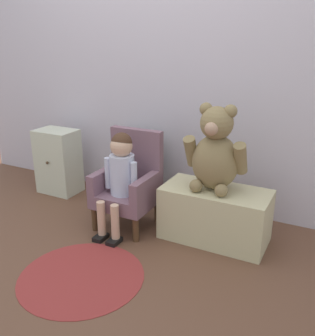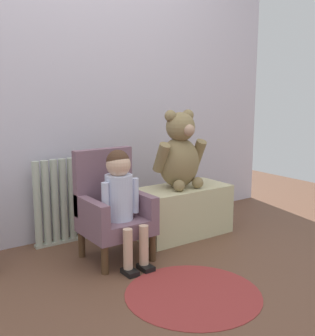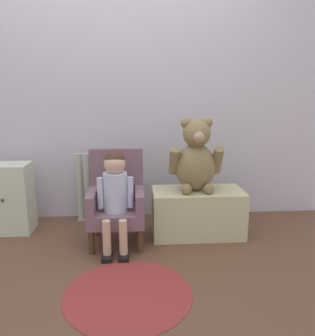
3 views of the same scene
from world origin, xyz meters
TOP-DOWN VIEW (x-y plane):
  - ground_plane at (0.00, 0.00)m, footprint 6.00×6.00m
  - back_wall at (0.00, 1.08)m, footprint 3.80×0.05m
  - radiator at (-0.11, 0.96)m, footprint 0.43×0.05m
  - small_dresser at (-0.82, 0.77)m, footprint 0.34×0.27m
  - child_armchair at (0.04, 0.54)m, footprint 0.40×0.38m
  - child_figure at (0.04, 0.43)m, footprint 0.25×0.35m
  - low_bench at (0.67, 0.61)m, footprint 0.70×0.35m
  - large_teddy_bear at (0.64, 0.62)m, footprint 0.41×0.29m
  - floor_rug at (0.14, -0.15)m, footprint 0.72×0.72m

SIDE VIEW (x-z plane):
  - ground_plane at x=0.00m, z-range 0.00..0.00m
  - floor_rug at x=0.14m, z-range 0.00..0.01m
  - low_bench at x=0.67m, z-range 0.00..0.36m
  - small_dresser at x=-0.82m, z-range 0.00..0.56m
  - radiator at x=-0.11m, z-range 0.00..0.59m
  - child_armchair at x=0.04m, z-range -0.03..0.66m
  - child_figure at x=0.04m, z-range 0.10..0.81m
  - large_teddy_bear at x=0.64m, z-range 0.33..0.89m
  - back_wall at x=0.00m, z-range 0.00..2.40m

